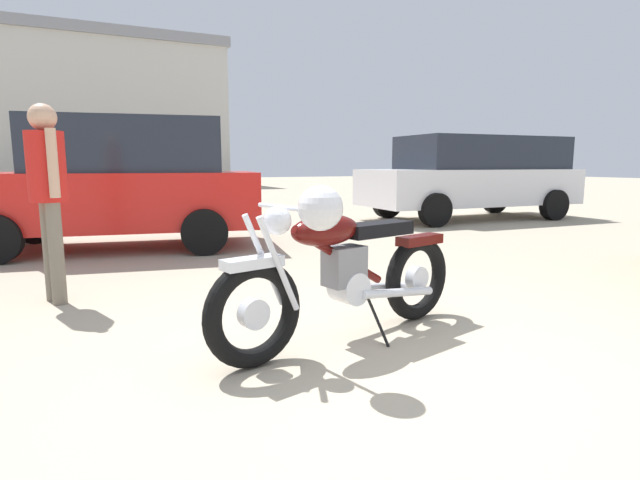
% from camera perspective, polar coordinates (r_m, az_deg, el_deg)
% --- Properties ---
extents(ground_plane, '(80.00, 80.00, 0.00)m').
position_cam_1_polar(ground_plane, '(3.13, 6.18, -13.44)').
color(ground_plane, tan).
extents(vintage_motorcycle, '(2.04, 0.85, 1.07)m').
position_cam_1_polar(vintage_motorcycle, '(3.26, 2.63, -3.42)').
color(vintage_motorcycle, black).
rests_on(vintage_motorcycle, ground_plane).
extents(bystander, '(0.30, 0.44, 1.66)m').
position_cam_1_polar(bystander, '(4.75, -28.60, 5.75)').
color(bystander, '#706656').
rests_on(bystander, ground_plane).
extents(blue_hatchback_right, '(4.12, 2.30, 1.78)m').
position_cam_1_polar(blue_hatchback_right, '(7.47, -22.06, 6.07)').
color(blue_hatchback_right, black).
rests_on(blue_hatchback_right, ground_plane).
extents(red_hatchback_near, '(4.75, 2.08, 1.74)m').
position_cam_1_polar(red_hatchback_near, '(11.26, 17.17, 7.10)').
color(red_hatchback_near, black).
rests_on(red_hatchback_near, ground_plane).
extents(industrial_building, '(17.16, 12.20, 7.67)m').
position_cam_1_polar(industrial_building, '(32.52, -27.88, 12.40)').
color(industrial_building, beige).
rests_on(industrial_building, ground_plane).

